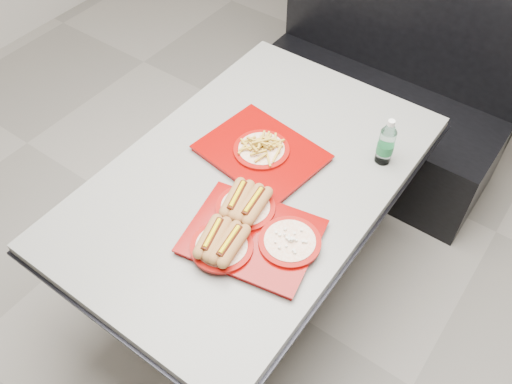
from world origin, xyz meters
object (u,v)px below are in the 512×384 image
Objects in this scene: diner_table at (251,205)px; water_bottle at (386,144)px; tray_near at (248,230)px; tray_far at (261,151)px; booth_bench at (378,94)px.

diner_table is 7.46× the size of water_bottle.
water_bottle reaches higher than tray_near.
tray_near is at bearing -55.61° from diner_table.
tray_far is (-0.03, 0.10, 0.19)m from diner_table.
booth_bench is 1.06m from tray_far.
booth_bench is at bearing 88.40° from tray_far.
water_bottle reaches higher than tray_far.
tray_near reaches higher than diner_table.
diner_table is at bearing -74.89° from tray_far.
tray_near is (0.15, -0.22, 0.20)m from diner_table.
diner_table is 1.05× the size of booth_bench.
diner_table is 1.11m from booth_bench.
water_bottle is (0.34, 0.34, 0.25)m from diner_table.
tray_near is at bearing -61.07° from tray_far.
tray_far is at bearing 105.11° from diner_table.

